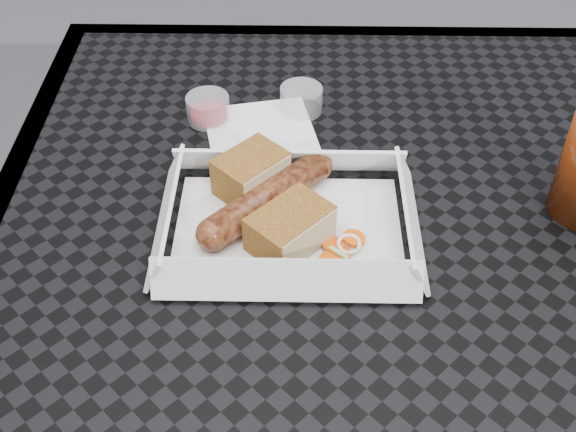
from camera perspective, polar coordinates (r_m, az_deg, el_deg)
The scene contains 9 objects.
patio_table at distance 0.77m, azimuth 6.67°, elevation -4.93°, with size 0.80×0.80×0.74m.
food_tray at distance 0.71m, azimuth 0.01°, elevation -1.09°, with size 0.22×0.15×0.00m, color white.
bratwurst at distance 0.71m, azimuth -1.63°, elevation 1.41°, with size 0.13×0.14×0.03m.
bread_near at distance 0.73m, azimuth -2.95°, elevation 3.38°, with size 0.07×0.05×0.04m, color olive.
bread_far at distance 0.68m, azimuth 0.15°, elevation -0.97°, with size 0.08×0.05×0.04m, color olive.
veg_garnish at distance 0.68m, azimuth 4.59°, elevation -2.73°, with size 0.03×0.03×0.00m.
napkin at distance 0.83m, azimuth -2.14°, elevation 6.58°, with size 0.12×0.12×0.00m, color white.
condiment_cup_sauce at distance 0.85m, azimuth -6.33°, elevation 8.44°, with size 0.05×0.05×0.03m, color maroon.
condiment_cup_empty at distance 0.86m, azimuth 1.05°, elevation 9.20°, with size 0.05×0.05×0.03m, color silver.
Camera 1 is at (-0.08, -0.51, 1.24)m, focal length 45.00 mm.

